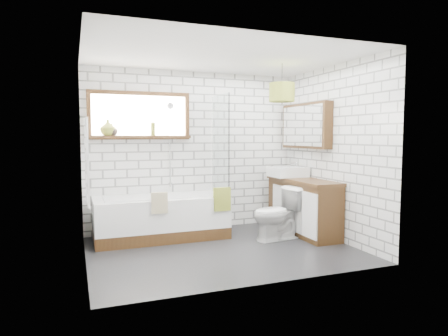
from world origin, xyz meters
name	(u,v)px	position (x,y,z in m)	size (l,w,h in m)	color
floor	(222,250)	(0.00, 0.00, -0.01)	(3.40, 2.60, 0.01)	black
ceiling	(222,56)	(0.00, 0.00, 2.50)	(3.40, 2.60, 0.01)	white
wall_back	(194,151)	(0.00, 1.30, 1.25)	(3.40, 0.01, 2.50)	white
wall_front	(268,161)	(0.00, -1.30, 1.25)	(3.40, 0.01, 2.50)	white
wall_left	(83,157)	(-1.70, 0.00, 1.25)	(0.01, 2.60, 2.50)	white
wall_right	(333,153)	(1.70, 0.00, 1.25)	(0.01, 2.60, 2.50)	white
window	(140,115)	(-0.85, 1.26, 1.80)	(1.52, 0.16, 0.68)	#301C0D
towel_radiator	(87,162)	(-1.66, 0.00, 1.20)	(0.06, 0.52, 1.00)	white
mirror_cabinet	(306,126)	(1.62, 0.60, 1.65)	(0.16, 1.20, 0.70)	#301C0D
shower_riser	(170,145)	(-0.40, 1.26, 1.35)	(0.02, 0.02, 1.30)	silver
bathtub	(161,217)	(-0.63, 0.88, 0.31)	(1.89, 0.84, 0.61)	white
shower_screen	(220,145)	(0.30, 0.88, 1.36)	(0.02, 0.72, 1.50)	white
towel_green	(222,199)	(0.17, 0.46, 0.59)	(0.25, 0.07, 0.34)	olive
towel_beige	(159,203)	(-0.73, 0.46, 0.59)	(0.22, 0.05, 0.28)	tan
vanity	(303,206)	(1.46, 0.39, 0.42)	(0.47, 1.47, 0.84)	#301C0D
basin	(288,172)	(1.40, 0.76, 0.92)	(0.53, 0.47, 0.16)	white
tap	(297,168)	(1.56, 0.76, 0.98)	(0.03, 0.03, 0.18)	silver
toilet	(277,214)	(0.93, 0.21, 0.38)	(0.74, 0.42, 0.75)	white
vase_olive	(108,129)	(-1.32, 1.23, 1.60)	(0.22, 0.22, 0.23)	olive
vase_dark	(112,131)	(-1.27, 1.23, 1.57)	(0.17, 0.17, 0.18)	black
bottle	(153,130)	(-0.66, 1.23, 1.58)	(0.06, 0.06, 0.20)	olive
pendant	(282,92)	(0.95, 0.16, 2.10)	(0.35, 0.35, 0.26)	olive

